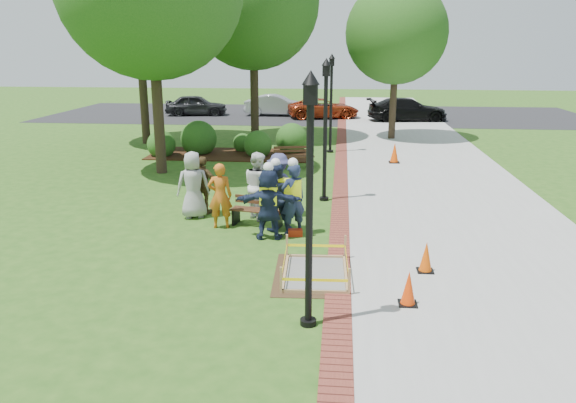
# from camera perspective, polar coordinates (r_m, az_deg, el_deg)

# --- Properties ---
(ground) EXTENTS (100.00, 100.00, 0.00)m
(ground) POSITION_cam_1_polar(r_m,az_deg,el_deg) (12.68, -2.78, -5.76)
(ground) COLOR #285116
(ground) RESTS_ON ground
(sidewalk) EXTENTS (6.00, 60.00, 0.02)m
(sidewalk) POSITION_cam_1_polar(r_m,az_deg,el_deg) (22.41, 13.76, 3.32)
(sidewalk) COLOR #9E9E99
(sidewalk) RESTS_ON ground
(brick_edging) EXTENTS (0.50, 60.00, 0.03)m
(brick_edging) POSITION_cam_1_polar(r_m,az_deg,el_deg) (22.17, 5.40, 3.58)
(brick_edging) COLOR maroon
(brick_edging) RESTS_ON ground
(mulch_bed) EXTENTS (7.00, 3.00, 0.05)m
(mulch_bed) POSITION_cam_1_polar(r_m,az_deg,el_deg) (24.59, -5.75, 4.79)
(mulch_bed) COLOR #381E0F
(mulch_bed) RESTS_ON ground
(parking_lot) EXTENTS (36.00, 12.00, 0.01)m
(parking_lot) POSITION_cam_1_polar(r_m,az_deg,el_deg) (38.99, 2.92, 8.84)
(parking_lot) COLOR black
(parking_lot) RESTS_ON ground
(wet_concrete_pad) EXTENTS (1.78, 2.36, 0.55)m
(wet_concrete_pad) POSITION_cam_1_polar(r_m,az_deg,el_deg) (11.71, 2.81, -6.40)
(wet_concrete_pad) COLOR #47331E
(wet_concrete_pad) RESTS_ON ground
(bench_near) EXTENTS (1.46, 0.73, 0.76)m
(bench_near) POSITION_cam_1_polar(r_m,az_deg,el_deg) (14.83, -3.13, -1.56)
(bench_near) COLOR #53331C
(bench_near) RESTS_ON ground
(bench_far) EXTENTS (1.61, 0.82, 0.83)m
(bench_far) POSITION_cam_1_polar(r_m,az_deg,el_deg) (21.74, 0.61, 4.09)
(bench_far) COLOR #50311B
(bench_far) RESTS_ON ground
(cone_front) EXTENTS (0.34, 0.34, 0.67)m
(cone_front) POSITION_cam_1_polar(r_m,az_deg,el_deg) (10.60, 12.14, -8.68)
(cone_front) COLOR black
(cone_front) RESTS_ON ground
(cone_back) EXTENTS (0.34, 0.34, 0.68)m
(cone_back) POSITION_cam_1_polar(r_m,az_deg,el_deg) (12.15, 13.84, -5.56)
(cone_back) COLOR black
(cone_back) RESTS_ON ground
(cone_far) EXTENTS (0.42, 0.42, 0.83)m
(cone_far) POSITION_cam_1_polar(r_m,az_deg,el_deg) (23.07, 10.77, 4.83)
(cone_far) COLOR black
(cone_far) RESTS_ON ground
(toolbox) EXTENTS (0.38, 0.24, 0.18)m
(toolbox) POSITION_cam_1_polar(r_m,az_deg,el_deg) (14.06, 0.75, -3.18)
(toolbox) COLOR #9D1F0C
(toolbox) RESTS_ON ground
(lamp_near) EXTENTS (0.28, 0.28, 4.26)m
(lamp_near) POSITION_cam_1_polar(r_m,az_deg,el_deg) (8.96, 2.21, 1.77)
(lamp_near) COLOR black
(lamp_near) RESTS_ON ground
(lamp_mid) EXTENTS (0.28, 0.28, 4.26)m
(lamp_mid) POSITION_cam_1_polar(r_m,az_deg,el_deg) (16.83, 3.82, 8.30)
(lamp_mid) COLOR black
(lamp_mid) RESTS_ON ground
(lamp_far) EXTENTS (0.28, 0.28, 4.26)m
(lamp_far) POSITION_cam_1_polar(r_m,az_deg,el_deg) (24.78, 4.41, 10.65)
(lamp_far) COLOR black
(lamp_far) RESTS_ON ground
(tree_back) EXTENTS (6.35, 6.35, 9.73)m
(tree_back) POSITION_cam_1_polar(r_m,az_deg,el_deg) (28.48, -3.58, 19.49)
(tree_back) COLOR #3D2D1E
(tree_back) RESTS_ON ground
(tree_right) EXTENTS (4.95, 4.95, 7.65)m
(tree_right) POSITION_cam_1_polar(r_m,az_deg,el_deg) (28.90, 10.97, 16.46)
(tree_right) COLOR #3D2D1E
(tree_right) RESTS_ON ground
(shrub_a) EXTENTS (1.20, 1.20, 1.20)m
(shrub_a) POSITION_cam_1_polar(r_m,az_deg,el_deg) (24.72, -12.68, 4.49)
(shrub_a) COLOR #1B4F16
(shrub_a) RESTS_ON ground
(shrub_b) EXTENTS (1.58, 1.58, 1.58)m
(shrub_b) POSITION_cam_1_polar(r_m,az_deg,el_deg) (25.02, -9.00, 4.81)
(shrub_b) COLOR #1B4F16
(shrub_b) RESTS_ON ground
(shrub_c) EXTENTS (1.21, 1.21, 1.21)m
(shrub_c) POSITION_cam_1_polar(r_m,az_deg,el_deg) (24.11, -3.07, 4.58)
(shrub_c) COLOR #1B4F16
(shrub_c) RESTS_ON ground
(shrub_d) EXTENTS (1.41, 1.41, 1.41)m
(shrub_d) POSITION_cam_1_polar(r_m,az_deg,el_deg) (25.04, 0.38, 5.02)
(shrub_d) COLOR #1B4F16
(shrub_d) RESTS_ON ground
(shrub_e) EXTENTS (0.89, 0.89, 0.89)m
(shrub_e) POSITION_cam_1_polar(r_m,az_deg,el_deg) (25.35, -4.59, 5.10)
(shrub_e) COLOR #1B4F16
(shrub_e) RESTS_ON ground
(casual_person_a) EXTENTS (0.68, 0.55, 1.85)m
(casual_person_a) POSITION_cam_1_polar(r_m,az_deg,el_deg) (15.56, -9.61, 1.67)
(casual_person_a) COLOR #979797
(casual_person_a) RESTS_ON ground
(casual_person_b) EXTENTS (0.60, 0.44, 1.72)m
(casual_person_b) POSITION_cam_1_polar(r_m,az_deg,el_deg) (14.60, -6.92, 0.58)
(casual_person_b) COLOR #C35E16
(casual_person_b) RESTS_ON ground
(casual_person_c) EXTENTS (0.66, 0.70, 1.84)m
(casual_person_c) POSITION_cam_1_polar(r_m,az_deg,el_deg) (15.31, -3.04, 1.63)
(casual_person_c) COLOR white
(casual_person_c) RESTS_ON ground
(casual_person_d) EXTENTS (0.60, 0.48, 1.64)m
(casual_person_d) POSITION_cam_1_polar(r_m,az_deg,el_deg) (15.90, -8.57, 1.62)
(casual_person_d) COLOR brown
(casual_person_d) RESTS_ON ground
(casual_person_e) EXTENTS (0.57, 0.37, 1.78)m
(casual_person_e) POSITION_cam_1_polar(r_m,az_deg,el_deg) (15.46, -0.92, 1.67)
(casual_person_e) COLOR #3A3A65
(casual_person_e) RESTS_ON ground
(hivis_worker_a) EXTENTS (0.59, 0.40, 1.92)m
(hivis_worker_a) POSITION_cam_1_polar(r_m,az_deg,el_deg) (13.64, -1.97, 0.02)
(hivis_worker_a) COLOR #1C304A
(hivis_worker_a) RESTS_ON ground
(hivis_worker_b) EXTENTS (0.69, 0.62, 1.96)m
(hivis_worker_b) POSITION_cam_1_polar(r_m,az_deg,el_deg) (13.96, 0.49, 0.46)
(hivis_worker_b) COLOR #17243C
(hivis_worker_b) RESTS_ON ground
(hivis_worker_c) EXTENTS (0.61, 0.45, 1.90)m
(hivis_worker_c) POSITION_cam_1_polar(r_m,az_deg,el_deg) (14.25, -1.26, 0.66)
(hivis_worker_c) COLOR #192741
(hivis_worker_c) RESTS_ON ground
(parked_car_a) EXTENTS (2.67, 4.87, 1.51)m
(parked_car_a) POSITION_cam_1_polar(r_m,az_deg,el_deg) (38.88, -9.26, 8.63)
(parked_car_a) COLOR black
(parked_car_a) RESTS_ON ground
(parked_car_b) EXTENTS (2.10, 4.67, 1.51)m
(parked_car_b) POSITION_cam_1_polar(r_m,az_deg,el_deg) (38.20, -1.17, 8.71)
(parked_car_b) COLOR #A4A3A8
(parked_car_b) RESTS_ON ground
(parked_car_c) EXTENTS (2.77, 4.54, 1.38)m
(parked_car_c) POSITION_cam_1_polar(r_m,az_deg,el_deg) (36.98, 3.61, 8.45)
(parked_car_c) COLOR #9F3214
(parked_car_c) RESTS_ON ground
(parked_car_d) EXTENTS (2.74, 5.00, 1.55)m
(parked_car_d) POSITION_cam_1_polar(r_m,az_deg,el_deg) (36.36, 11.96, 8.02)
(parked_car_d) COLOR black
(parked_car_d) RESTS_ON ground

